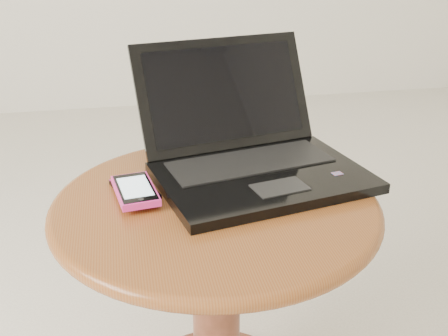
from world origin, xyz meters
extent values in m
cylinder|color=#4D2513|center=(0.10, 0.00, 0.22)|extent=(0.09, 0.09, 0.40)
cylinder|color=brown|center=(0.10, 0.00, 0.44)|extent=(0.54, 0.54, 0.03)
torus|color=brown|center=(0.10, 0.00, 0.44)|extent=(0.57, 0.57, 0.03)
cube|color=black|center=(0.20, 0.05, 0.46)|extent=(0.41, 0.32, 0.02)
cube|color=black|center=(0.19, 0.10, 0.47)|extent=(0.32, 0.17, 0.00)
cube|color=black|center=(0.21, -0.02, 0.47)|extent=(0.10, 0.07, 0.00)
cube|color=red|center=(0.33, 0.02, 0.47)|extent=(0.02, 0.02, 0.00)
cube|color=black|center=(0.16, 0.22, 0.57)|extent=(0.37, 0.18, 0.21)
cube|color=black|center=(0.16, 0.22, 0.57)|extent=(0.33, 0.15, 0.17)
cube|color=black|center=(-0.03, 0.06, 0.45)|extent=(0.09, 0.12, 0.01)
cube|color=#B82078|center=(-0.05, 0.10, 0.46)|extent=(0.05, 0.02, 0.00)
cube|color=#FF32A2|center=(-0.03, 0.03, 0.46)|extent=(0.08, 0.13, 0.01)
cube|color=black|center=(-0.03, 0.03, 0.47)|extent=(0.07, 0.12, 0.00)
cube|color=silver|center=(-0.03, 0.03, 0.47)|extent=(0.06, 0.09, 0.00)
cylinder|color=black|center=(-0.02, -0.02, 0.47)|extent=(0.01, 0.01, 0.00)
camera|label=1|loc=(-0.05, -0.82, 0.88)|focal=44.00mm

